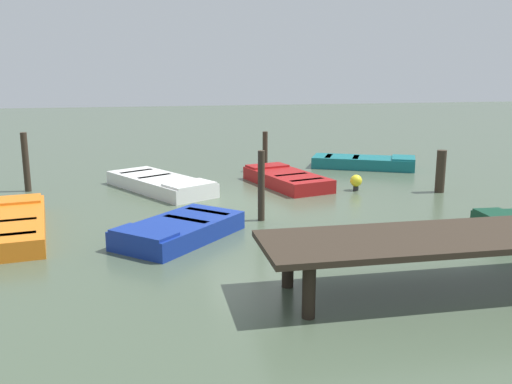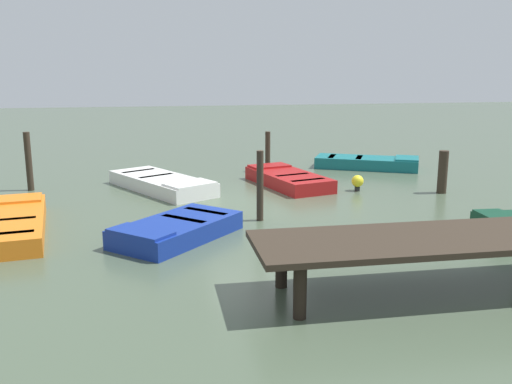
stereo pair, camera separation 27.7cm
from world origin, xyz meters
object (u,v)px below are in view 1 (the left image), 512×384
at_px(rowboat_red, 286,179).
at_px(rowboat_blue, 179,230).
at_px(mooring_piling_near_left, 26,162).
at_px(dock_segment, 431,242).
at_px(rowboat_white, 161,183).
at_px(mooring_piling_far_left, 265,152).
at_px(rowboat_teal, 364,162).
at_px(mooring_piling_near_right, 261,186).
at_px(rowboat_orange, 11,224).
at_px(mooring_piling_center, 441,171).
at_px(marker_buoy, 356,181).

xyz_separation_m(rowboat_red, rowboat_blue, (3.69, 5.00, 0.00)).
bearing_deg(mooring_piling_near_left, rowboat_red, 174.49).
xyz_separation_m(rowboat_blue, mooring_piling_near_left, (4.09, -5.75, 0.66)).
xyz_separation_m(dock_segment, rowboat_white, (4.05, -8.75, -0.63)).
relative_size(rowboat_red, mooring_piling_far_left, 2.53).
relative_size(rowboat_teal, rowboat_blue, 1.24).
height_order(rowboat_red, mooring_piling_near_right, mooring_piling_near_right).
xyz_separation_m(rowboat_red, rowboat_teal, (-3.59, -2.46, -0.00)).
xyz_separation_m(rowboat_white, mooring_piling_near_right, (-2.25, 3.91, 0.64)).
bearing_deg(rowboat_orange, rowboat_white, -50.20).
bearing_deg(dock_segment, rowboat_orange, -32.61).
bearing_deg(rowboat_orange, dock_segment, -131.76).
height_order(rowboat_red, rowboat_orange, same).
bearing_deg(rowboat_red, rowboat_white, 73.69).
distance_m(mooring_piling_far_left, mooring_piling_center, 6.17).
bearing_deg(rowboat_blue, mooring_piling_near_right, 162.16).
height_order(rowboat_white, mooring_piling_center, mooring_piling_center).
relative_size(mooring_piling_center, marker_buoy, 2.61).
bearing_deg(mooring_piling_near_right, rowboat_red, -112.97).
bearing_deg(mooring_piling_near_right, rowboat_orange, -0.16).
bearing_deg(mooring_piling_center, mooring_piling_near_left, -12.24).
distance_m(rowboat_white, mooring_piling_near_left, 4.01).
bearing_deg(rowboat_white, dock_segment, -5.13).
height_order(rowboat_white, marker_buoy, marker_buoy).
distance_m(dock_segment, mooring_piling_far_left, 11.26).
bearing_deg(rowboat_red, rowboat_blue, 128.10).
xyz_separation_m(rowboat_orange, marker_buoy, (-9.18, -2.71, 0.07)).
xyz_separation_m(rowboat_orange, mooring_piling_near_left, (0.45, -4.59, 0.66)).
bearing_deg(rowboat_white, mooring_piling_center, 46.79).
relative_size(rowboat_white, mooring_piling_near_right, 2.44).
distance_m(rowboat_teal, mooring_piling_near_left, 11.52).
distance_m(rowboat_red, rowboat_blue, 6.21).
distance_m(rowboat_white, rowboat_blue, 5.06).
xyz_separation_m(dock_segment, mooring_piling_near_right, (1.80, -4.84, 0.01)).
bearing_deg(rowboat_teal, dock_segment, -81.10).
xyz_separation_m(mooring_piling_center, mooring_piling_near_left, (11.98, -2.60, 0.25)).
bearing_deg(rowboat_blue, mooring_piling_center, 154.85).
xyz_separation_m(rowboat_teal, rowboat_blue, (7.28, 7.46, 0.00)).
bearing_deg(rowboat_teal, rowboat_orange, -124.01).
relative_size(rowboat_blue, mooring_piling_far_left, 2.20).
height_order(mooring_piling_center, mooring_piling_near_right, mooring_piling_near_right).
bearing_deg(dock_segment, mooring_piling_near_right, -69.23).
bearing_deg(rowboat_blue, rowboat_white, -134.69).
relative_size(rowboat_white, marker_buoy, 8.65).
distance_m(mooring_piling_center, marker_buoy, 2.47).
bearing_deg(mooring_piling_near_left, rowboat_orange, 95.64).
height_order(rowboat_teal, mooring_piling_near_right, mooring_piling_near_right).
bearing_deg(rowboat_red, mooring_piling_center, -129.21).
height_order(mooring_piling_center, marker_buoy, mooring_piling_center).
height_order(rowboat_orange, rowboat_teal, same).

